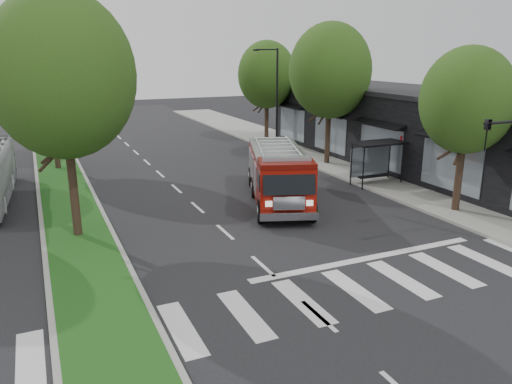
# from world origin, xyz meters

# --- Properties ---
(ground) EXTENTS (140.00, 140.00, 0.00)m
(ground) POSITION_xyz_m (0.00, 0.00, 0.00)
(ground) COLOR black
(ground) RESTS_ON ground
(sidewalk_right) EXTENTS (5.00, 80.00, 0.15)m
(sidewalk_right) POSITION_xyz_m (12.50, 10.00, 0.07)
(sidewalk_right) COLOR gray
(sidewalk_right) RESTS_ON ground
(median) EXTENTS (3.00, 50.00, 0.15)m
(median) POSITION_xyz_m (-6.00, 18.00, 0.08)
(median) COLOR gray
(median) RESTS_ON ground
(storefront_row) EXTENTS (8.00, 30.00, 5.00)m
(storefront_row) POSITION_xyz_m (17.00, 10.00, 2.50)
(storefront_row) COLOR black
(storefront_row) RESTS_ON ground
(bus_shelter) EXTENTS (3.20, 1.60, 2.61)m
(bus_shelter) POSITION_xyz_m (11.20, 8.15, 2.04)
(bus_shelter) COLOR black
(bus_shelter) RESTS_ON ground
(tree_right_near) EXTENTS (4.40, 4.40, 8.05)m
(tree_right_near) POSITION_xyz_m (11.50, 2.00, 5.51)
(tree_right_near) COLOR black
(tree_right_near) RESTS_ON ground
(tree_right_mid) EXTENTS (5.60, 5.60, 9.72)m
(tree_right_mid) POSITION_xyz_m (11.50, 14.00, 6.49)
(tree_right_mid) COLOR black
(tree_right_mid) RESTS_ON ground
(tree_right_far) EXTENTS (5.00, 5.00, 8.73)m
(tree_right_far) POSITION_xyz_m (11.50, 24.00, 5.84)
(tree_right_far) COLOR black
(tree_right_far) RESTS_ON ground
(tree_median_near) EXTENTS (5.80, 5.80, 10.16)m
(tree_median_near) POSITION_xyz_m (-6.00, 6.00, 6.81)
(tree_median_near) COLOR black
(tree_median_near) RESTS_ON ground
(tree_median_far) EXTENTS (5.60, 5.60, 9.72)m
(tree_median_far) POSITION_xyz_m (-6.00, 20.00, 6.49)
(tree_median_far) COLOR black
(tree_median_far) RESTS_ON ground
(streetlight_right_far) EXTENTS (2.11, 0.20, 8.00)m
(streetlight_right_far) POSITION_xyz_m (10.35, 20.00, 4.48)
(streetlight_right_far) COLOR black
(streetlight_right_far) RESTS_ON ground
(fire_engine) EXTENTS (5.48, 9.21, 3.07)m
(fire_engine) POSITION_xyz_m (4.28, 7.29, 1.47)
(fire_engine) COLOR #550904
(fire_engine) RESTS_ON ground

